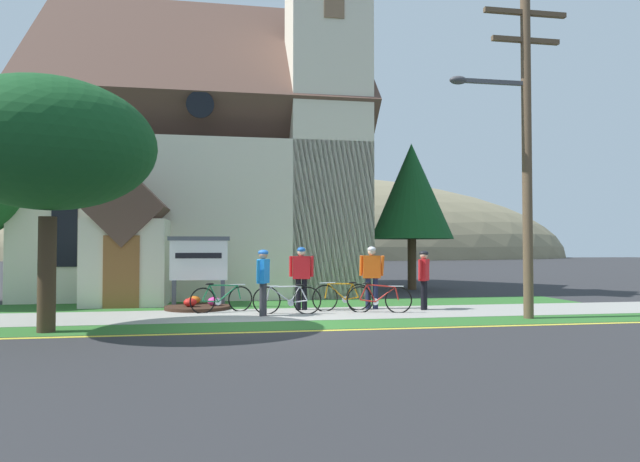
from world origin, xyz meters
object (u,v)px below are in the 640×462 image
bicycle_white (222,299)px  utility_pole (523,134)px  bicycle_green (342,297)px  verge_sapling (49,146)px  church_sign (199,261)px  bicycle_orange (287,300)px  cyclist_in_red_jersey (372,272)px  cyclist_in_white_jersey (424,275)px  cyclist_in_orange_jersey (301,273)px  cyclist_in_yellow_jersey (263,277)px  roadside_conifer (412,191)px  bicycle_silver (379,299)px

bicycle_white → utility_pole: size_ratio=0.20×
bicycle_white → bicycle_green: size_ratio=0.97×
verge_sapling → church_sign: bearing=55.7°
utility_pole → verge_sapling: size_ratio=1.57×
bicycle_orange → bicycle_white: bearing=158.0°
bicycle_green → cyclist_in_red_jersey: cyclist_in_red_jersey is taller
bicycle_orange → utility_pole: 7.30m
church_sign → bicycle_green: bearing=-20.1°
church_sign → cyclist_in_white_jersey: 6.50m
bicycle_white → cyclist_in_orange_jersey: (2.20, 0.14, 0.68)m
cyclist_in_yellow_jersey → cyclist_in_white_jersey: size_ratio=1.02×
bicycle_orange → verge_sapling: 6.69m
cyclist_in_white_jersey → roadside_conifer: size_ratio=0.27×
church_sign → cyclist_in_yellow_jersey: bearing=-53.2°
church_sign → bicycle_green: size_ratio=1.20×
cyclist_in_orange_jersey → utility_pole: size_ratio=0.21×
bicycle_white → bicycle_silver: bearing=-11.0°
cyclist_in_orange_jersey → utility_pole: bearing=-27.3°
bicycle_orange → roadside_conifer: bearing=51.2°
church_sign → bicycle_orange: bearing=-39.7°
bicycle_white → verge_sapling: size_ratio=0.32×
bicycle_silver → utility_pole: utility_pole is taller
roadside_conifer → verge_sapling: 14.91m
bicycle_orange → roadside_conifer: (6.03, 7.52, 3.71)m
bicycle_silver → cyclist_in_orange_jersey: size_ratio=0.96×
cyclist_in_white_jersey → cyclist_in_orange_jersey: 3.44m
cyclist_in_orange_jersey → verge_sapling: 7.09m
bicycle_orange → cyclist_in_yellow_jersey: cyclist_in_yellow_jersey is taller
bicycle_silver → verge_sapling: (-7.71, -2.10, 3.50)m
bicycle_orange → cyclist_in_red_jersey: cyclist_in_red_jersey is taller
utility_pole → church_sign: bearing=154.6°
utility_pole → verge_sapling: utility_pole is taller
bicycle_silver → utility_pole: bearing=-28.3°
bicycle_white → utility_pole: utility_pole is taller
roadside_conifer → cyclist_in_yellow_jersey: bearing=-130.4°
church_sign → cyclist_in_orange_jersey: (2.87, -1.16, -0.30)m
bicycle_orange → cyclist_in_orange_jersey: cyclist_in_orange_jersey is taller
church_sign → utility_pole: size_ratio=0.25×
bicycle_orange → cyclist_in_red_jersey: size_ratio=1.01×
cyclist_in_orange_jersey → bicycle_orange: bearing=-120.5°
bicycle_silver → bicycle_green: bearing=143.4°
cyclist_in_yellow_jersey → utility_pole: (6.34, -1.53, 3.57)m
church_sign → verge_sapling: (-2.87, -4.20, 2.53)m
bicycle_orange → cyclist_in_white_jersey: 3.94m
cyclist_in_red_jersey → bicycle_white: bearing=-179.2°
cyclist_in_white_jersey → utility_pole: 4.57m
cyclist_in_white_jersey → cyclist_in_orange_jersey: cyclist_in_orange_jersey is taller
cyclist_in_yellow_jersey → cyclist_in_orange_jersey: size_ratio=0.96×
bicycle_white → cyclist_in_yellow_jersey: size_ratio=0.99×
bicycle_orange → cyclist_in_yellow_jersey: 0.96m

